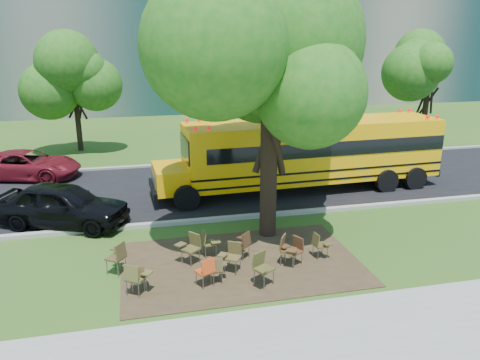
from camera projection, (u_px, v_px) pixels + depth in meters
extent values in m
plane|color=#2D541A|center=(205.00, 259.00, 14.22)|extent=(160.00, 160.00, 0.00)
cube|color=#382819|center=(241.00, 263.00, 13.97)|extent=(7.00, 4.50, 0.03)
cube|color=black|center=(181.00, 189.00, 20.74)|extent=(80.00, 8.00, 0.04)
cube|color=gray|center=(192.00, 221.00, 17.00)|extent=(80.00, 0.25, 0.14)
cube|color=gray|center=(172.00, 165.00, 24.54)|extent=(80.00, 0.25, 0.14)
cylinder|color=black|center=(78.00, 121.00, 27.53)|extent=(0.32, 0.32, 3.50)
sphere|color=#185B14|center=(74.00, 79.00, 26.81)|extent=(4.80, 4.80, 4.80)
cylinder|color=black|center=(299.00, 113.00, 28.39)|extent=(0.38, 0.38, 4.20)
sphere|color=#185B14|center=(300.00, 63.00, 27.53)|extent=(5.60, 5.60, 5.60)
cylinder|color=black|center=(425.00, 115.00, 29.28)|extent=(0.34, 0.34, 3.60)
sphere|color=#185B14|center=(429.00, 74.00, 28.54)|extent=(5.00, 5.00, 5.00)
cylinder|color=black|center=(268.00, 178.00, 15.45)|extent=(0.56, 0.56, 4.06)
sphere|color=#185B14|center=(270.00, 82.00, 14.54)|extent=(7.20, 7.20, 7.20)
cube|color=#F6A607|center=(313.00, 149.00, 20.34)|extent=(11.29, 2.99, 2.49)
cube|color=black|center=(320.00, 143.00, 20.33)|extent=(10.68, 3.01, 0.61)
cube|color=#F6A607|center=(171.00, 178.00, 18.98)|extent=(1.41, 2.29, 0.97)
cube|color=black|center=(313.00, 164.00, 20.52)|extent=(11.31, 3.02, 0.08)
cube|color=black|center=(312.00, 172.00, 20.63)|extent=(11.31, 3.02, 0.08)
cylinder|color=black|center=(187.00, 199.00, 18.07)|extent=(1.03, 0.35, 1.02)
cylinder|color=black|center=(177.00, 180.00, 20.42)|extent=(1.03, 0.35, 1.02)
cylinder|color=black|center=(387.00, 181.00, 20.29)|extent=(1.03, 0.35, 1.02)
cylinder|color=black|center=(358.00, 166.00, 22.64)|extent=(1.03, 0.35, 1.02)
cylinder|color=black|center=(415.00, 178.00, 20.65)|extent=(1.03, 0.35, 1.02)
cylinder|color=black|center=(384.00, 164.00, 23.00)|extent=(1.03, 0.35, 1.02)
cube|color=#4E371C|center=(137.00, 278.00, 12.33)|extent=(0.41, 0.40, 0.04)
cube|color=#4E371C|center=(138.00, 274.00, 12.13)|extent=(0.36, 0.13, 0.35)
cube|color=#4E371C|center=(144.00, 271.00, 12.48)|extent=(0.23, 0.27, 0.03)
cylinder|color=slate|center=(131.00, 283.00, 12.47)|extent=(0.02, 0.02, 0.40)
cylinder|color=slate|center=(144.00, 286.00, 12.30)|extent=(0.02, 0.02, 0.40)
cube|color=brown|center=(136.00, 278.00, 12.16)|extent=(0.60, 0.59, 0.05)
cube|color=brown|center=(131.00, 273.00, 11.92)|extent=(0.41, 0.31, 0.42)
cube|color=brown|center=(147.00, 273.00, 12.17)|extent=(0.36, 0.37, 0.03)
cylinder|color=slate|center=(134.00, 282.00, 12.45)|extent=(0.03, 0.03, 0.47)
cylinder|color=slate|center=(139.00, 291.00, 12.01)|extent=(0.03, 0.03, 0.47)
cube|color=#C44214|center=(205.00, 271.00, 12.56)|extent=(0.55, 0.54, 0.05)
cube|color=#C44214|center=(208.00, 266.00, 12.36)|extent=(0.41, 0.26, 0.40)
cube|color=#C44214|center=(209.00, 263.00, 12.77)|extent=(0.32, 0.35, 0.03)
cylinder|color=slate|center=(196.00, 278.00, 12.65)|extent=(0.02, 0.02, 0.45)
cylinder|color=slate|center=(214.00, 279.00, 12.59)|extent=(0.02, 0.02, 0.45)
cube|color=brown|center=(232.00, 258.00, 13.32)|extent=(0.58, 0.58, 0.05)
cube|color=brown|center=(235.00, 248.00, 13.42)|extent=(0.40, 0.31, 0.41)
cube|color=brown|center=(223.00, 255.00, 13.23)|extent=(0.34, 0.36, 0.03)
cylinder|color=slate|center=(236.00, 269.00, 13.17)|extent=(0.02, 0.02, 0.46)
cylinder|color=slate|center=(229.00, 261.00, 13.60)|extent=(0.02, 0.02, 0.46)
cube|color=#4A3F20|center=(216.00, 270.00, 12.76)|extent=(0.41, 0.39, 0.04)
cube|color=#4A3F20|center=(216.00, 266.00, 12.55)|extent=(0.36, 0.12, 0.35)
cube|color=#4A3F20|center=(223.00, 264.00, 12.87)|extent=(0.22, 0.27, 0.03)
cylinder|color=slate|center=(210.00, 274.00, 12.94)|extent=(0.02, 0.02, 0.40)
cylinder|color=slate|center=(222.00, 279.00, 12.69)|extent=(0.02, 0.02, 0.40)
cube|color=#48451F|center=(264.00, 269.00, 12.60)|extent=(0.61, 0.61, 0.05)
cube|color=#48451F|center=(259.00, 259.00, 12.66)|extent=(0.43, 0.31, 0.44)
cube|color=#48451F|center=(261.00, 270.00, 12.28)|extent=(0.36, 0.38, 0.03)
cylinder|color=slate|center=(274.00, 277.00, 12.66)|extent=(0.03, 0.03, 0.49)
cylinder|color=slate|center=(254.00, 277.00, 12.68)|extent=(0.03, 0.03, 0.49)
cube|color=#51301C|center=(294.00, 251.00, 13.74)|extent=(0.55, 0.56, 0.05)
cube|color=#51301C|center=(298.00, 243.00, 13.79)|extent=(0.27, 0.40, 0.40)
cube|color=#51301C|center=(285.00, 246.00, 13.79)|extent=(0.35, 0.32, 0.03)
cylinder|color=slate|center=(294.00, 262.00, 13.57)|extent=(0.02, 0.02, 0.45)
cylinder|color=slate|center=(293.00, 255.00, 14.03)|extent=(0.02, 0.02, 0.45)
cube|color=#483F1F|center=(320.00, 245.00, 14.22)|extent=(0.42, 0.43, 0.05)
cube|color=#483F1F|center=(316.00, 240.00, 14.11)|extent=(0.13, 0.38, 0.38)
cube|color=#483F1F|center=(328.00, 244.00, 14.03)|extent=(0.28, 0.24, 0.03)
cylinder|color=slate|center=(322.00, 248.00, 14.48)|extent=(0.02, 0.02, 0.42)
cylinder|color=slate|center=(318.00, 254.00, 14.09)|extent=(0.02, 0.02, 0.42)
cube|color=#473C1F|center=(116.00, 258.00, 13.25)|extent=(0.62, 0.63, 0.05)
cube|color=#473C1F|center=(121.00, 251.00, 13.11)|extent=(0.33, 0.42, 0.44)
cube|color=#473C1F|center=(116.00, 249.00, 13.50)|extent=(0.39, 0.37, 0.03)
cylinder|color=slate|center=(107.00, 267.00, 13.22)|extent=(0.03, 0.03, 0.49)
cylinder|color=slate|center=(126.00, 264.00, 13.42)|extent=(0.03, 0.03, 0.49)
cube|color=#4E4522|center=(191.00, 249.00, 13.79)|extent=(0.63, 0.63, 0.05)
cube|color=#4E4522|center=(195.00, 239.00, 13.86)|extent=(0.35, 0.41, 0.44)
cube|color=#4E4522|center=(180.00, 244.00, 13.79)|extent=(0.39, 0.38, 0.03)
cylinder|color=slate|center=(191.00, 261.00, 13.61)|extent=(0.03, 0.03, 0.49)
cylinder|color=slate|center=(191.00, 253.00, 14.11)|extent=(0.03, 0.03, 0.49)
cube|color=brown|center=(209.00, 243.00, 14.31)|extent=(0.44, 0.46, 0.05)
cube|color=brown|center=(203.00, 237.00, 14.19)|extent=(0.14, 0.40, 0.40)
cube|color=brown|center=(216.00, 242.00, 14.11)|extent=(0.30, 0.25, 0.03)
cylinder|color=slate|center=(213.00, 247.00, 14.58)|extent=(0.02, 0.02, 0.44)
cylinder|color=slate|center=(206.00, 253.00, 14.17)|extent=(0.02, 0.02, 0.44)
cube|color=#412A17|center=(241.00, 245.00, 14.14)|extent=(0.60, 0.60, 0.05)
cube|color=#412A17|center=(246.00, 239.00, 13.98)|extent=(0.36, 0.36, 0.41)
cube|color=#412A17|center=(241.00, 237.00, 14.38)|extent=(0.36, 0.36, 0.03)
cylinder|color=slate|center=(233.00, 253.00, 14.16)|extent=(0.02, 0.02, 0.46)
cylinder|color=slate|center=(249.00, 251.00, 14.26)|extent=(0.02, 0.02, 0.46)
cube|color=#4F371C|center=(289.00, 250.00, 13.76)|extent=(0.60, 0.60, 0.05)
cube|color=#4F371C|center=(283.00, 242.00, 13.76)|extent=(0.32, 0.41, 0.42)
cube|color=#4F371C|center=(292.00, 250.00, 13.45)|extent=(0.37, 0.36, 0.03)
cylinder|color=slate|center=(296.00, 256.00, 13.93)|extent=(0.03, 0.03, 0.48)
cylinder|color=slate|center=(281.00, 259.00, 13.73)|extent=(0.03, 0.03, 0.48)
imported|color=black|center=(63.00, 205.00, 16.56)|extent=(5.02, 3.54, 1.59)
imported|color=maroon|center=(27.00, 165.00, 22.17)|extent=(5.33, 3.51, 1.36)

